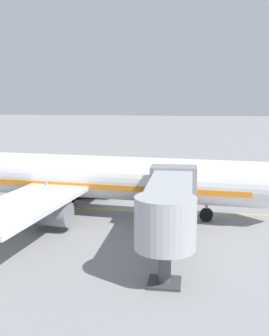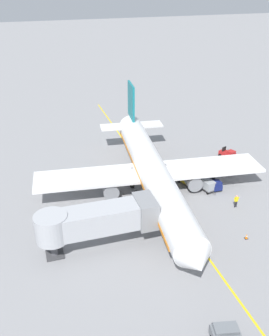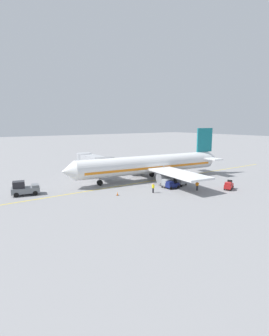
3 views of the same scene
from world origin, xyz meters
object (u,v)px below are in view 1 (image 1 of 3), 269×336
object	(u,v)px
baggage_cart_front	(112,186)
ground_crew_wing_walker	(157,184)
baggage_tug_lead	(112,186)
baggage_cart_second_in_train	(85,184)
baggage_tug_trailing	(85,191)
baggage_tug_spare	(61,173)
safety_cone_nose_left	(213,196)
parked_airliner	(76,177)
ground_crew_loader	(97,177)
jet_bridge	(170,202)

from	to	relation	value
baggage_cart_front	ground_crew_wing_walker	distance (m)	4.93
baggage_tug_lead	baggage_cart_second_in_train	bearing A→B (deg)	-78.20
baggage_tug_trailing	baggage_tug_spare	xyz separation A→B (m)	(-9.41, -5.51, 0.00)
baggage_tug_lead	baggage_cart_front	xyz separation A→B (m)	(1.21, 0.13, 0.24)
baggage_cart_front	safety_cone_nose_left	bearing A→B (deg)	87.19
baggage_tug_lead	baggage_tug_trailing	bearing A→B (deg)	-37.40
parked_airliner	ground_crew_loader	world-z (taller)	parked_airliner
baggage_tug_spare	safety_cone_nose_left	distance (m)	20.16
baggage_tug_lead	baggage_tug_spare	world-z (taller)	same
jet_bridge	parked_airliner	bearing A→B (deg)	-135.81
jet_bridge	ground_crew_wing_walker	world-z (taller)	jet_bridge
baggage_tug_lead	ground_crew_loader	size ratio (longest dim) A/B	1.48
jet_bridge	ground_crew_loader	bearing A→B (deg)	-155.27
jet_bridge	baggage_cart_front	bearing A→B (deg)	-156.71
baggage_tug_lead	baggage_tug_spare	size ratio (longest dim) A/B	0.90
baggage_cart_second_in_train	baggage_cart_front	bearing A→B (deg)	78.83
jet_bridge	baggage_cart_front	distance (m)	17.83
jet_bridge	baggage_tug_lead	world-z (taller)	jet_bridge
jet_bridge	baggage_tug_trailing	distance (m)	17.44
parked_airliner	baggage_cart_second_in_train	world-z (taller)	parked_airliner
baggage_cart_front	ground_crew_loader	size ratio (longest dim) A/B	1.76
baggage_cart_front	ground_crew_wing_walker	bearing A→B (deg)	108.96
baggage_tug_trailing	safety_cone_nose_left	bearing A→B (deg)	95.56
jet_bridge	baggage_tug_spare	xyz separation A→B (m)	(-23.84, -14.90, -2.74)
baggage_tug_lead	ground_crew_loader	distance (m)	4.48
parked_airliner	jet_bridge	xyz separation A→B (m)	(9.03, 8.78, 0.27)
baggage_tug_spare	ground_crew_loader	xyz separation A→B (m)	(2.78, 5.20, 0.24)
baggage_tug_lead	ground_crew_loader	bearing A→B (deg)	-144.56
jet_bridge	safety_cone_nose_left	bearing A→B (deg)	167.31
safety_cone_nose_left	baggage_cart_front	bearing A→B (deg)	-92.81
jet_bridge	baggage_tug_spare	world-z (taller)	jet_bridge
baggage_tug_trailing	baggage_tug_spare	world-z (taller)	same
parked_airliner	jet_bridge	size ratio (longest dim) A/B	2.98
baggage_cart_front	ground_crew_loader	distance (m)	5.56
baggage_tug_lead	ground_crew_wing_walker	xyz separation A→B (m)	(-0.39, 4.79, 0.24)
jet_bridge	baggage_cart_second_in_train	bearing A→B (deg)	-149.20
baggage_cart_front	baggage_tug_lead	bearing A→B (deg)	-173.87
baggage_cart_second_in_train	safety_cone_nose_left	distance (m)	13.62
jet_bridge	baggage_cart_second_in_train	xyz separation A→B (m)	(-16.81, -10.02, -2.50)
parked_airliner	safety_cone_nose_left	bearing A→B (deg)	118.41
parked_airliner	baggage_tug_trailing	bearing A→B (deg)	-173.58
ground_crew_wing_walker	baggage_tug_trailing	bearing A→B (deg)	-64.48
jet_bridge	baggage_tug_trailing	xyz separation A→B (m)	(-14.44, -9.39, -2.74)
ground_crew_wing_walker	ground_crew_loader	xyz separation A→B (m)	(-3.25, -7.38, 0.00)
baggage_tug_trailing	baggage_tug_spare	distance (m)	10.90
baggage_tug_trailing	jet_bridge	bearing A→B (deg)	33.04
jet_bridge	ground_crew_wing_walker	xyz separation A→B (m)	(-17.81, -2.32, -2.50)
ground_crew_loader	jet_bridge	bearing A→B (deg)	24.73
parked_airliner	baggage_cart_second_in_train	size ratio (longest dim) A/B	12.53
safety_cone_nose_left	ground_crew_wing_walker	bearing A→B (deg)	-109.88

